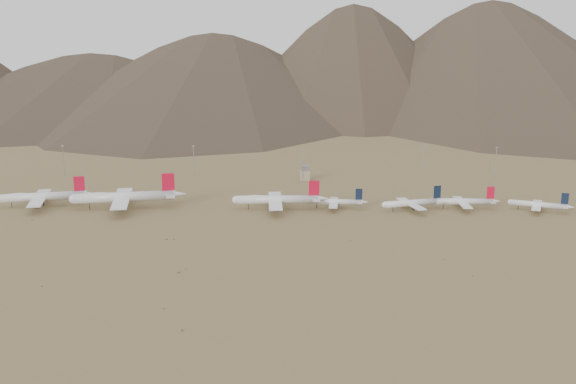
{
  "coord_description": "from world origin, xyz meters",
  "views": [
    {
      "loc": [
        38.47,
        -381.71,
        109.2
      ],
      "look_at": [
        20.28,
        30.0,
        11.45
      ],
      "focal_mm": 40.0,
      "sensor_mm": 36.0,
      "label": 1
    }
  ],
  "objects_px": {
    "widebody_west": "(42,197)",
    "narrowbody_b": "(414,203)",
    "widebody_centre": "(124,197)",
    "widebody_east": "(277,199)",
    "narrowbody_a": "(336,202)",
    "control_tower": "(305,174)"
  },
  "relations": [
    {
      "from": "widebody_west",
      "to": "widebody_east",
      "type": "relative_size",
      "value": 1.0
    },
    {
      "from": "narrowbody_a",
      "to": "widebody_centre",
      "type": "bearing_deg",
      "value": -174.33
    },
    {
      "from": "widebody_west",
      "to": "narrowbody_b",
      "type": "distance_m",
      "value": 249.19
    },
    {
      "from": "widebody_west",
      "to": "narrowbody_b",
      "type": "xyz_separation_m",
      "value": [
        249.18,
        0.83,
        -1.71
      ]
    },
    {
      "from": "widebody_west",
      "to": "narrowbody_b",
      "type": "relative_size",
      "value": 1.42
    },
    {
      "from": "widebody_west",
      "to": "narrowbody_a",
      "type": "distance_m",
      "value": 198.31
    },
    {
      "from": "widebody_west",
      "to": "widebody_east",
      "type": "xyz_separation_m",
      "value": [
        159.11,
        -0.55,
        -0.13
      ]
    },
    {
      "from": "widebody_east",
      "to": "control_tower",
      "type": "xyz_separation_m",
      "value": [
        16.82,
        91.14,
        -1.28
      ]
    },
    {
      "from": "widebody_east",
      "to": "narrowbody_b",
      "type": "bearing_deg",
      "value": -3.86
    },
    {
      "from": "narrowbody_a",
      "to": "control_tower",
      "type": "distance_m",
      "value": 90.15
    },
    {
      "from": "widebody_centre",
      "to": "narrowbody_b",
      "type": "relative_size",
      "value": 1.67
    },
    {
      "from": "widebody_centre",
      "to": "narrowbody_a",
      "type": "height_order",
      "value": "widebody_centre"
    },
    {
      "from": "narrowbody_a",
      "to": "widebody_east",
      "type": "bearing_deg",
      "value": -171.27
    },
    {
      "from": "narrowbody_a",
      "to": "narrowbody_b",
      "type": "xyz_separation_m",
      "value": [
        50.91,
        -2.43,
        0.55
      ]
    },
    {
      "from": "widebody_west",
      "to": "narrowbody_b",
      "type": "height_order",
      "value": "widebody_west"
    },
    {
      "from": "widebody_centre",
      "to": "narrowbody_b",
      "type": "distance_m",
      "value": 191.82
    },
    {
      "from": "widebody_east",
      "to": "control_tower",
      "type": "distance_m",
      "value": 92.69
    },
    {
      "from": "narrowbody_a",
      "to": "control_tower",
      "type": "xyz_separation_m",
      "value": [
        -22.34,
        87.33,
        0.86
      ]
    },
    {
      "from": "widebody_centre",
      "to": "widebody_east",
      "type": "bearing_deg",
      "value": -11.05
    },
    {
      "from": "widebody_centre",
      "to": "widebody_west",
      "type": "bearing_deg",
      "value": 164.76
    },
    {
      "from": "narrowbody_b",
      "to": "control_tower",
      "type": "xyz_separation_m",
      "value": [
        -73.26,
        89.76,
        0.3
      ]
    },
    {
      "from": "control_tower",
      "to": "widebody_centre",
      "type": "bearing_deg",
      "value": -141.74
    }
  ]
}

